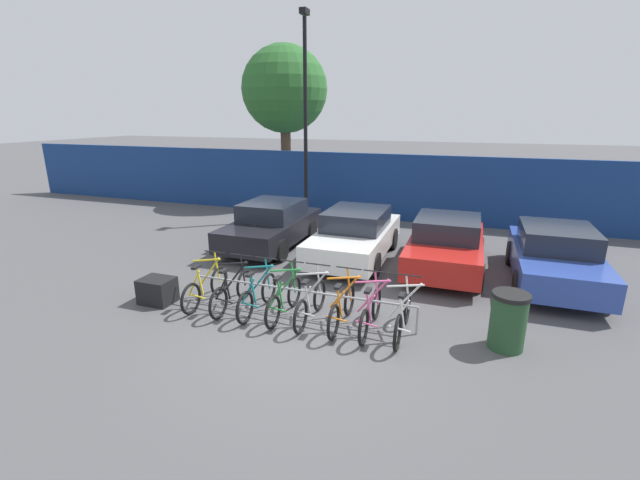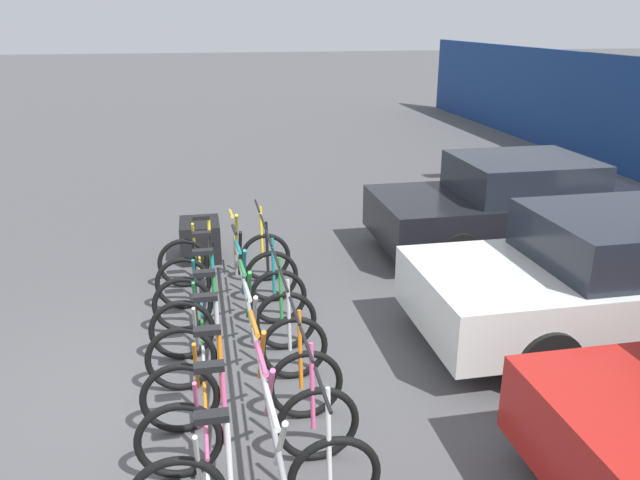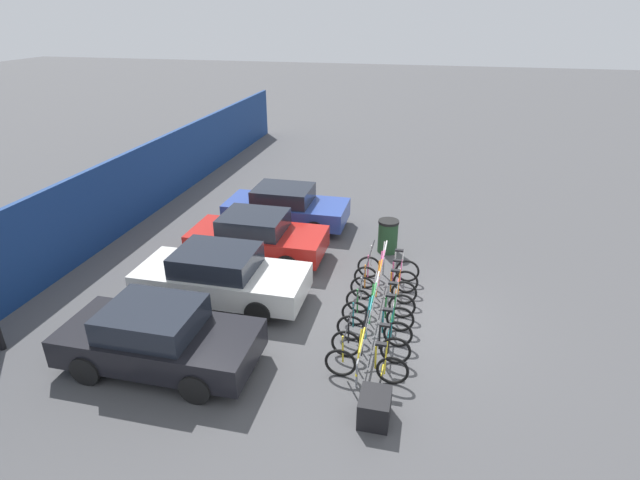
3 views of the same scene
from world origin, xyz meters
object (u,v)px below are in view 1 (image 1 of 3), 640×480
at_px(bicycle_yellow, 206,287).
at_px(bicycle_silver, 311,303).
at_px(car_red, 446,244).
at_px(car_blue, 555,256).
at_px(trash_bin, 508,321).
at_px(bicycle_black, 232,291).
at_px(lamp_post, 305,110).
at_px(bike_rack, 299,293).
at_px(bicycle_pink, 370,312).
at_px(car_black, 272,225).
at_px(bicycle_green, 284,299).
at_px(bicycle_teal, 257,295).
at_px(bicycle_orange, 342,308).
at_px(bicycle_white, 403,317).
at_px(tree_behind_hoarding, 285,90).
at_px(car_white, 355,235).
at_px(cargo_crate, 157,291).

height_order(bicycle_yellow, bicycle_silver, same).
distance_m(car_red, car_blue, 2.53).
height_order(car_red, trash_bin, car_red).
xyz_separation_m(bicycle_black, trash_bin, (5.35, 0.20, 0.14)).
xyz_separation_m(bicycle_yellow, car_blue, (7.22, 3.81, 0.31)).
bearing_deg(car_blue, lamp_post, 152.54).
xyz_separation_m(bike_rack, bicycle_pink, (1.51, -0.15, -0.12)).
height_order(car_black, car_red, same).
height_order(bicycle_black, bicycle_green, same).
bearing_deg(bicycle_teal, bicycle_yellow, 179.03).
bearing_deg(bicycle_silver, bicycle_teal, -178.65).
bearing_deg(bicycle_yellow, car_black, 93.57).
xyz_separation_m(bicycle_black, bicycle_orange, (2.41, 0.00, 0.00)).
distance_m(bicycle_black, bicycle_teal, 0.60).
height_order(bicycle_teal, bicycle_white, same).
bearing_deg(bicycle_teal, bicycle_green, -0.97).
relative_size(bicycle_teal, lamp_post, 0.23).
xyz_separation_m(bicycle_yellow, bicycle_pink, (3.62, 0.00, 0.00)).
distance_m(bicycle_green, bicycle_silver, 0.57).
bearing_deg(bicycle_teal, bicycle_black, 179.03).
height_order(bicycle_pink, car_red, car_red).
relative_size(car_black, car_red, 1.02).
distance_m(bicycle_orange, car_blue, 5.65).
bearing_deg(bicycle_green, bike_rack, 32.19).
bearing_deg(bicycle_pink, car_black, 131.63).
distance_m(car_black, car_blue, 7.72).
bearing_deg(tree_behind_hoarding, bicycle_silver, -63.89).
distance_m(bike_rack, bicycle_white, 2.12).
relative_size(bicycle_black, car_white, 0.40).
distance_m(car_white, lamp_post, 6.01).
bearing_deg(bicycle_yellow, bicycle_silver, -2.87).
bearing_deg(tree_behind_hoarding, bike_rack, -64.91).
bearing_deg(bicycle_yellow, bicycle_white, -2.87).
relative_size(bicycle_green, bicycle_silver, 1.00).
bearing_deg(bicycle_white, trash_bin, 4.97).
height_order(bicycle_orange, trash_bin, bicycle_orange).
xyz_separation_m(bicycle_silver, bicycle_pink, (1.20, 0.00, 0.00)).
relative_size(bicycle_black, tree_behind_hoarding, 0.25).
distance_m(bicycle_orange, cargo_crate, 4.10).
relative_size(bicycle_white, lamp_post, 0.23).
relative_size(bicycle_teal, bicycle_green, 1.00).
relative_size(bicycle_white, car_white, 0.40).
relative_size(bicycle_orange, bicycle_white, 1.00).
relative_size(car_blue, trash_bin, 3.98).
height_order(bicycle_teal, car_red, car_red).
relative_size(bicycle_yellow, trash_bin, 1.66).
xyz_separation_m(bicycle_teal, bicycle_silver, (1.17, 0.00, 0.00)).
height_order(bicycle_green, bicycle_white, same).
distance_m(bicycle_orange, lamp_post, 9.60).
xyz_separation_m(bicycle_teal, bicycle_pink, (2.37, 0.00, 0.00)).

